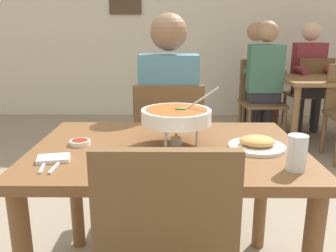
{
  "coord_description": "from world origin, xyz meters",
  "views": [
    {
      "loc": [
        0.01,
        -1.45,
        1.21
      ],
      "look_at": [
        0.0,
        0.15,
        0.77
      ],
      "focal_mm": 37.75,
      "sensor_mm": 36.0,
      "label": 1
    }
  ],
  "objects": [
    {
      "name": "chair_bg_middle",
      "position": [
        1.71,
        2.83,
        0.51
      ],
      "size": [
        0.47,
        0.47,
        0.9
      ],
      "color": "brown",
      "rests_on": "ground_plane"
    },
    {
      "name": "chair_diner_main",
      "position": [
        -0.0,
        0.7,
        0.51
      ],
      "size": [
        0.44,
        0.44,
        0.9
      ],
      "color": "brown",
      "rests_on": "ground_plane"
    },
    {
      "name": "diner_main",
      "position": [
        0.0,
        0.73,
        0.75
      ],
      "size": [
        0.4,
        0.45,
        1.31
      ],
      "color": "#2D2D38",
      "rests_on": "ground_plane"
    },
    {
      "name": "patron_bg_middle",
      "position": [
        1.67,
        2.83,
        0.75
      ],
      "size": [
        0.4,
        0.45,
        1.31
      ],
      "color": "#2D2D38",
      "rests_on": "ground_plane"
    },
    {
      "name": "chair_bg_left",
      "position": [
        1.01,
        2.43,
        0.51
      ],
      "size": [
        0.46,
        0.46,
        0.9
      ],
      "color": "brown",
      "rests_on": "ground_plane"
    },
    {
      "name": "drink_glass",
      "position": [
        0.46,
        -0.27,
        0.78
      ],
      "size": [
        0.07,
        0.07,
        0.13
      ],
      "color": "silver",
      "rests_on": "dining_table_main"
    },
    {
      "name": "napkin_folded",
      "position": [
        -0.44,
        -0.18,
        0.73
      ],
      "size": [
        0.13,
        0.1,
        0.02
      ],
      "primitive_type": "cube",
      "rotation": [
        0.0,
        0.0,
        0.21
      ],
      "color": "white",
      "rests_on": "dining_table_main"
    },
    {
      "name": "curry_bowl",
      "position": [
        0.04,
        0.01,
        0.85
      ],
      "size": [
        0.33,
        0.3,
        0.26
      ],
      "color": "silver",
      "rests_on": "dining_table_main"
    },
    {
      "name": "fork_utensil",
      "position": [
        -0.46,
        -0.23,
        0.73
      ],
      "size": [
        0.04,
        0.17,
        0.01
      ],
      "primitive_type": "cube",
      "rotation": [
        0.0,
        0.0,
        0.18
      ],
      "color": "silver",
      "rests_on": "dining_table_main"
    },
    {
      "name": "sauce_dish",
      "position": [
        -0.38,
        0.02,
        0.73
      ],
      "size": [
        0.09,
        0.09,
        0.02
      ],
      "color": "white",
      "rests_on": "dining_table_main"
    },
    {
      "name": "spoon_utensil",
      "position": [
        -0.41,
        -0.23,
        0.73
      ],
      "size": [
        0.02,
        0.17,
        0.01
      ],
      "primitive_type": "cube",
      "rotation": [
        0.0,
        0.0,
        -0.03
      ],
      "color": "silver",
      "rests_on": "dining_table_main"
    },
    {
      "name": "dining_table_far",
      "position": [
        1.69,
        2.31,
        0.6
      ],
      "size": [
        1.0,
        0.8,
        0.72
      ],
      "color": "brown",
      "rests_on": "ground_plane"
    },
    {
      "name": "cafe_rear_partition",
      "position": [
        0.0,
        3.71,
        1.5
      ],
      "size": [
        10.0,
        0.1,
        3.0
      ],
      "primitive_type": "cube",
      "color": "beige",
      "rests_on": "ground_plane"
    },
    {
      "name": "rice_plate",
      "position": [
        0.01,
        -0.25,
        0.74
      ],
      "size": [
        0.24,
        0.24,
        0.06
      ],
      "color": "white",
      "rests_on": "dining_table_main"
    },
    {
      "name": "dining_table_main",
      "position": [
        0.0,
        0.0,
        0.61
      ],
      "size": [
        1.16,
        0.82,
        0.72
      ],
      "color": "brown",
      "rests_on": "ground_plane"
    },
    {
      "name": "patron_bg_left",
      "position": [
        1.02,
        2.38,
        0.75
      ],
      "size": [
        0.4,
        0.45,
        1.31
      ],
      "color": "#2D2D38",
      "rests_on": "ground_plane"
    },
    {
      "name": "chair_bg_right",
      "position": [
        1.18,
        2.8,
        0.51
      ],
      "size": [
        0.48,
        0.48,
        0.9
      ],
      "color": "brown",
      "rests_on": "ground_plane"
    },
    {
      "name": "patron_bg_right",
      "position": [
        1.06,
        2.87,
        0.75
      ],
      "size": [
        0.45,
        0.4,
        1.31
      ],
      "color": "#2D2D38",
      "rests_on": "ground_plane"
    },
    {
      "name": "appetizer_plate",
      "position": [
        0.38,
        -0.03,
        0.74
      ],
      "size": [
        0.24,
        0.24,
        0.06
      ],
      "color": "white",
      "rests_on": "dining_table_main"
    }
  ]
}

